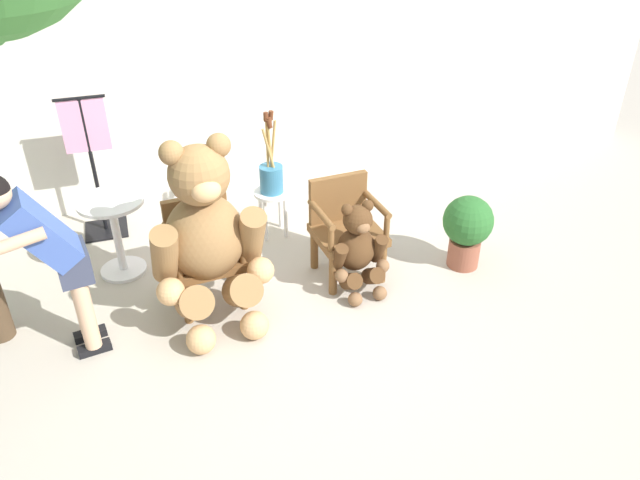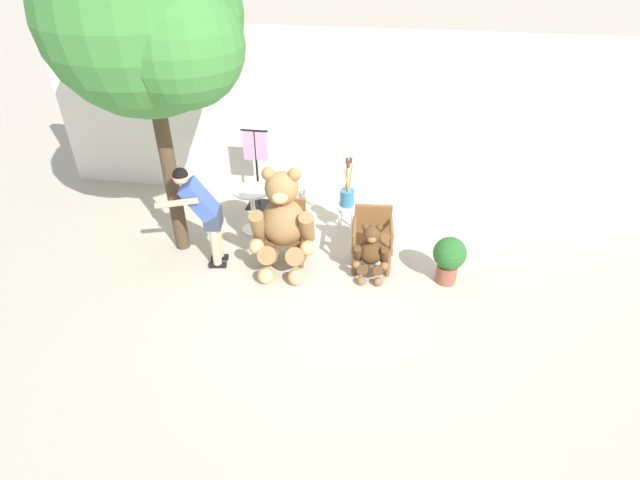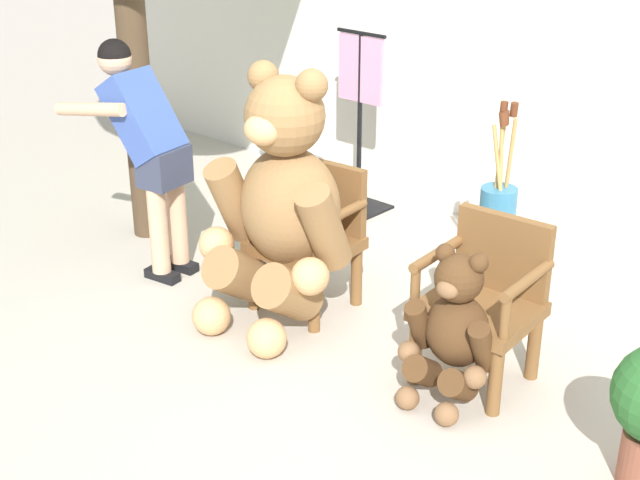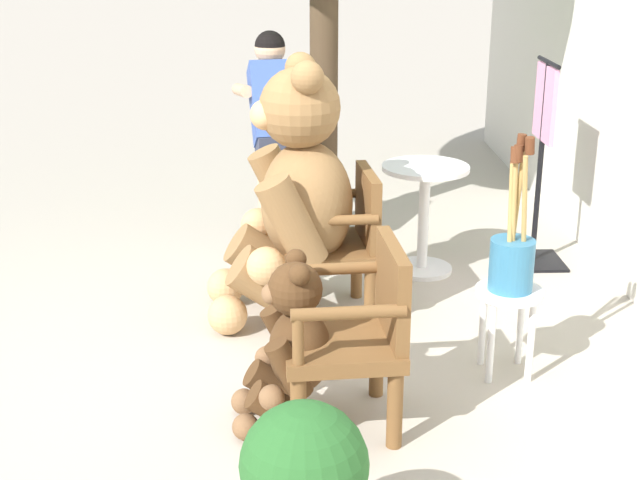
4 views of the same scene
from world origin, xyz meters
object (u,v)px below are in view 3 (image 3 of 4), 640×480
Objects in this scene: teddy_bear_small at (453,329)px; clothing_display_stand at (360,119)px; round_side_table at (300,184)px; wooden_chair_right at (485,297)px; white_stool at (495,245)px; brush_bucket at (498,201)px; person_visitor at (146,140)px; teddy_bear_large at (281,202)px; wooden_chair_left at (311,233)px.

teddy_bear_small is 0.60× the size of clothing_display_stand.
wooden_chair_right is at bearing -17.53° from round_side_table.
clothing_display_stand reaches higher than white_stool.
brush_bucket is at bearing 112.48° from teddy_bear_small.
wooden_chair_right is at bearing -61.17° from brush_bucket.
round_side_table is (-1.88, 0.59, -0.01)m from wooden_chair_right.
person_visitor is (-2.28, -0.36, 0.44)m from wooden_chair_right.
wooden_chair_right is at bearing -61.14° from white_stool.
teddy_bear_large is at bearing -63.80° from clothing_display_stand.
wooden_chair_right is (1.21, 0.00, 0.00)m from wooden_chair_left.
clothing_display_stand is at bearing 116.20° from teddy_bear_large.
brush_bucket is at bearing 32.48° from person_visitor.
teddy_bear_small is at bearing -39.41° from clothing_display_stand.
wooden_chair_left is 1.21m from person_visitor.
teddy_bear_large is 1.82m from clothing_display_stand.
brush_bucket reaches higher than round_side_table.
round_side_table is (-1.89, 0.88, 0.05)m from teddy_bear_small.
brush_bucket is 1.66m from clothing_display_stand.
wooden_chair_right is 1.19× the size of round_side_table.
person_visitor is 2.24m from white_stool.
brush_bucket is 1.46m from round_side_table.
wooden_chair_left is 1.12m from white_stool.
wooden_chair_right is 0.29m from teddy_bear_small.
clothing_display_stand is at bearing 145.69° from wooden_chair_right.
brush_bucket is 1.08× the size of round_side_table.
wooden_chair_left is at bearing -180.00° from wooden_chair_right.
wooden_chair_right is 0.94m from brush_bucket.
teddy_bear_large is 1.36m from white_stool.
wooden_chair_right is 1.97m from round_side_table.
person_visitor is (-1.08, -0.10, 0.16)m from teddy_bear_large.
brush_bucket is (0.77, 0.81, 0.18)m from wooden_chair_left.
wooden_chair_left is 1.00× the size of wooden_chair_right.
clothing_display_stand is at bearing 160.23° from white_stool.
person_visitor is 1.92× the size of brush_bucket.
clothing_display_stand is (-0.79, 1.37, 0.26)m from wooden_chair_left.
wooden_chair_right is 0.63× the size of clothing_display_stand.
teddy_bear_small is at bearing -88.40° from wooden_chair_right.
white_stool is (-0.45, 1.09, -0.04)m from teddy_bear_small.
clothing_display_stand reaches higher than brush_bucket.
wooden_chair_left reaches higher than white_stool.
person_visitor is 1.10× the size of clothing_display_stand.
person_visitor is 2.09× the size of round_side_table.
round_side_table is at bearing 162.47° from wooden_chair_right.
teddy_bear_large is 1.84× the size of teddy_bear_small.
teddy_bear_large is (0.01, -0.26, 0.28)m from wooden_chair_left.
wooden_chair_left is 1.13m from brush_bucket.
brush_bucket is (1.84, 1.17, -0.26)m from person_visitor.
white_stool is 1.45m from round_side_table.
teddy_bear_small is 1.14× the size of round_side_table.
brush_bucket reaches higher than wooden_chair_right.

